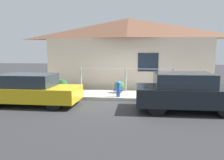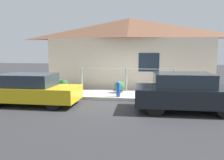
{
  "view_description": "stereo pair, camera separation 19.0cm",
  "coord_description": "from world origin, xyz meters",
  "px_view_note": "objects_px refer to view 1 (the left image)",
  "views": [
    {
      "loc": [
        0.88,
        -9.47,
        2.17
      ],
      "look_at": [
        -0.51,
        0.3,
        0.9
      ],
      "focal_mm": 35.0,
      "sensor_mm": 36.0,
      "label": 1
    },
    {
      "loc": [
        1.07,
        -9.44,
        2.17
      ],
      "look_at": [
        -0.51,
        0.3,
        0.9
      ],
      "focal_mm": 35.0,
      "sensor_mm": 36.0,
      "label": 2
    }
  ],
  "objects_px": {
    "car_right": "(185,92)",
    "fire_hydrant": "(118,89)",
    "potted_plant_by_fence": "(63,84)",
    "potted_plant_near_hydrant": "(119,87)",
    "car_left": "(31,90)"
  },
  "relations": [
    {
      "from": "potted_plant_by_fence",
      "to": "potted_plant_near_hydrant",
      "type": "bearing_deg",
      "value": -5.74
    },
    {
      "from": "fire_hydrant",
      "to": "car_right",
      "type": "bearing_deg",
      "value": -29.4
    },
    {
      "from": "fire_hydrant",
      "to": "potted_plant_by_fence",
      "type": "distance_m",
      "value": 3.39
    },
    {
      "from": "car_left",
      "to": "car_right",
      "type": "bearing_deg",
      "value": -0.84
    },
    {
      "from": "car_left",
      "to": "fire_hydrant",
      "type": "distance_m",
      "value": 3.74
    },
    {
      "from": "car_right",
      "to": "potted_plant_near_hydrant",
      "type": "bearing_deg",
      "value": 135.77
    },
    {
      "from": "potted_plant_near_hydrant",
      "to": "potted_plant_by_fence",
      "type": "bearing_deg",
      "value": 174.26
    },
    {
      "from": "car_right",
      "to": "potted_plant_by_fence",
      "type": "bearing_deg",
      "value": 152.42
    },
    {
      "from": "potted_plant_near_hydrant",
      "to": "potted_plant_by_fence",
      "type": "relative_size",
      "value": 1.04
    },
    {
      "from": "car_right",
      "to": "fire_hydrant",
      "type": "distance_m",
      "value": 3.06
    },
    {
      "from": "car_right",
      "to": "potted_plant_near_hydrant",
      "type": "distance_m",
      "value": 3.68
    },
    {
      "from": "car_right",
      "to": "potted_plant_near_hydrant",
      "type": "relative_size",
      "value": 6.28
    },
    {
      "from": "car_left",
      "to": "car_right",
      "type": "height_order",
      "value": "car_right"
    },
    {
      "from": "car_right",
      "to": "fire_hydrant",
      "type": "bearing_deg",
      "value": 148.65
    },
    {
      "from": "fire_hydrant",
      "to": "potted_plant_by_fence",
      "type": "xyz_separation_m",
      "value": [
        -3.14,
        1.28,
        -0.06
      ]
    }
  ]
}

